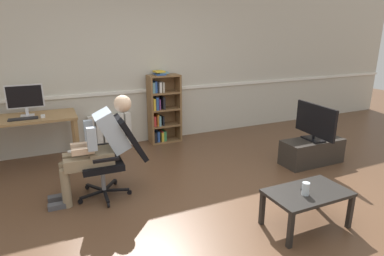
# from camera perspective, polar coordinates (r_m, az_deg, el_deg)

# --- Properties ---
(ground_plane) EXTENTS (18.00, 18.00, 0.00)m
(ground_plane) POSITION_cam_1_polar(r_m,az_deg,el_deg) (3.68, 3.52, -14.33)
(ground_plane) COLOR brown
(back_wall) EXTENTS (12.00, 0.13, 2.70)m
(back_wall) POSITION_cam_1_polar(r_m,az_deg,el_deg) (5.65, -9.21, 10.93)
(back_wall) COLOR beige
(back_wall) RESTS_ON ground_plane
(computer_desk) EXTENTS (1.38, 0.67, 0.76)m
(computer_desk) POSITION_cam_1_polar(r_m,az_deg,el_deg) (5.08, -27.67, 0.65)
(computer_desk) COLOR #9E7547
(computer_desk) RESTS_ON ground_plane
(imac_monitor) EXTENTS (0.49, 0.14, 0.44)m
(imac_monitor) POSITION_cam_1_polar(r_m,az_deg,el_deg) (5.08, -27.67, 4.79)
(imac_monitor) COLOR silver
(imac_monitor) RESTS_ON computer_desk
(keyboard) EXTENTS (0.37, 0.12, 0.02)m
(keyboard) POSITION_cam_1_polar(r_m,az_deg,el_deg) (4.92, -27.91, 1.46)
(keyboard) COLOR black
(keyboard) RESTS_ON computer_desk
(computer_mouse) EXTENTS (0.06, 0.10, 0.03)m
(computer_mouse) POSITION_cam_1_polar(r_m,az_deg,el_deg) (4.93, -25.08, 1.93)
(computer_mouse) COLOR white
(computer_mouse) RESTS_ON computer_desk
(bookshelf) EXTENTS (0.55, 0.29, 1.27)m
(bookshelf) POSITION_cam_1_polar(r_m,az_deg,el_deg) (5.66, -5.38, 3.42)
(bookshelf) COLOR brown
(bookshelf) RESTS_ON ground_plane
(radiator) EXTENTS (0.71, 0.08, 0.57)m
(radiator) POSITION_cam_1_polar(r_m,az_deg,el_deg) (5.62, -14.33, -0.49)
(radiator) COLOR white
(radiator) RESTS_ON ground_plane
(office_chair) EXTENTS (0.84, 0.61, 0.96)m
(office_chair) POSITION_cam_1_polar(r_m,az_deg,el_deg) (3.90, -13.56, -4.43)
(office_chair) COLOR black
(office_chair) RESTS_ON ground_plane
(person_seated) EXTENTS (1.02, 0.40, 1.21)m
(person_seated) POSITION_cam_1_polar(r_m,az_deg,el_deg) (3.83, -16.42, -2.97)
(person_seated) COLOR #937F60
(person_seated) RESTS_ON ground_plane
(tv_stand) EXTENTS (0.95, 0.39, 0.37)m
(tv_stand) POSITION_cam_1_polar(r_m,az_deg,el_deg) (5.12, 20.60, -3.94)
(tv_stand) COLOR #2D2823
(tv_stand) RESTS_ON ground_plane
(tv_screen) EXTENTS (0.22, 0.80, 0.53)m
(tv_screen) POSITION_cam_1_polar(r_m,az_deg,el_deg) (4.98, 21.15, 1.05)
(tv_screen) COLOR black
(tv_screen) RESTS_ON tv_stand
(coffee_table) EXTENTS (0.82, 0.48, 0.39)m
(coffee_table) POSITION_cam_1_polar(r_m,az_deg,el_deg) (3.44, 19.90, -11.34)
(coffee_table) COLOR black
(coffee_table) RESTS_ON ground_plane
(drinking_glass) EXTENTS (0.07, 0.07, 0.13)m
(drinking_glass) POSITION_cam_1_polar(r_m,az_deg,el_deg) (3.31, 19.64, -10.18)
(drinking_glass) COLOR silver
(drinking_glass) RESTS_ON coffee_table
(spare_remote) EXTENTS (0.14, 0.12, 0.02)m
(spare_remote) POSITION_cam_1_polar(r_m,az_deg,el_deg) (3.47, 19.35, -9.89)
(spare_remote) COLOR black
(spare_remote) RESTS_ON coffee_table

